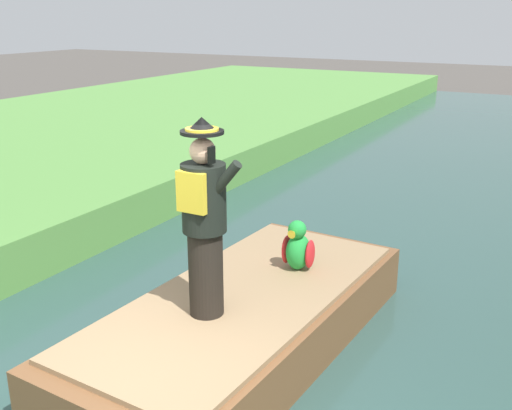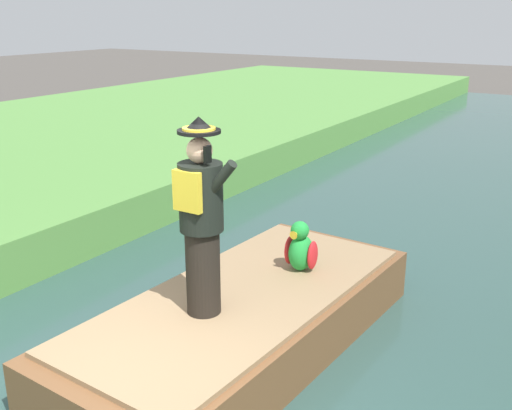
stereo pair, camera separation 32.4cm
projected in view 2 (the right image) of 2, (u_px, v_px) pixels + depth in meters
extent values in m
cube|color=brown|center=(243.00, 322.00, 6.18)|extent=(2.03, 4.29, 0.56)
cube|color=#997A56|center=(243.00, 295.00, 6.09)|extent=(1.87, 3.95, 0.05)
cylinder|color=black|center=(203.00, 271.00, 5.59)|extent=(0.32, 0.32, 0.82)
cylinder|color=black|center=(201.00, 197.00, 5.37)|extent=(0.40, 0.40, 0.62)
cube|color=gold|center=(187.00, 191.00, 5.19)|extent=(0.28, 0.06, 0.36)
sphere|color=#DBA884|center=(199.00, 150.00, 5.24)|extent=(0.23, 0.23, 0.23)
cylinder|color=black|center=(199.00, 131.00, 5.19)|extent=(0.38, 0.38, 0.03)
cone|color=black|center=(199.00, 123.00, 5.17)|extent=(0.26, 0.26, 0.12)
cylinder|color=gold|center=(199.00, 129.00, 5.18)|extent=(0.29, 0.29, 0.02)
cylinder|color=black|center=(218.00, 182.00, 5.17)|extent=(0.38, 0.09, 0.43)
cube|color=black|center=(208.00, 154.00, 5.13)|extent=(0.03, 0.08, 0.15)
ellipsoid|color=green|center=(301.00, 253.00, 6.58)|extent=(0.26, 0.32, 0.40)
sphere|color=green|center=(300.00, 230.00, 6.46)|extent=(0.20, 0.20, 0.20)
cone|color=yellow|center=(295.00, 234.00, 6.39)|extent=(0.09, 0.09, 0.09)
ellipsoid|color=red|center=(290.00, 250.00, 6.65)|extent=(0.08, 0.20, 0.32)
ellipsoid|color=red|center=(313.00, 255.00, 6.51)|extent=(0.08, 0.20, 0.32)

